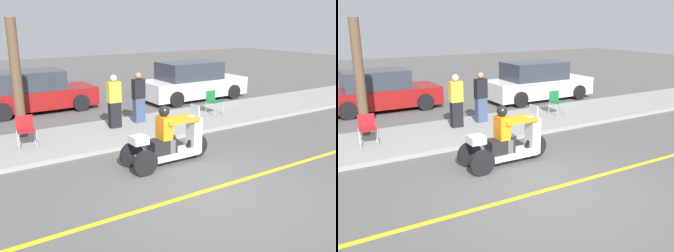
% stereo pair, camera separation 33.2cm
% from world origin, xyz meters
% --- Properties ---
extents(ground_plane, '(60.00, 60.00, 0.00)m').
position_xyz_m(ground_plane, '(0.00, 0.00, 0.00)').
color(ground_plane, '#565451').
extents(lane_stripe, '(24.00, 0.12, 0.01)m').
position_xyz_m(lane_stripe, '(0.01, 0.00, 0.00)').
color(lane_stripe, gold).
rests_on(lane_stripe, ground).
extents(sidewalk_strip, '(28.00, 2.80, 0.12)m').
position_xyz_m(sidewalk_strip, '(0.00, 4.60, 0.06)').
color(sidewalk_strip, gray).
rests_on(sidewalk_strip, ground).
extents(motorcycle_trike, '(2.28, 0.77, 1.47)m').
position_xyz_m(motorcycle_trike, '(0.02, 1.69, 0.53)').
color(motorcycle_trike, black).
rests_on(motorcycle_trike, ground).
extents(spectator_near_curb, '(0.40, 0.24, 1.67)m').
position_xyz_m(spectator_near_curb, '(0.13, 4.96, 0.93)').
color(spectator_near_curb, black).
rests_on(spectator_near_curb, sidewalk_strip).
extents(spectator_with_child, '(0.40, 0.26, 1.65)m').
position_xyz_m(spectator_with_child, '(1.08, 5.13, 0.92)').
color(spectator_with_child, '#38476B').
rests_on(spectator_with_child, sidewalk_strip).
extents(folding_chair_curbside, '(0.49, 0.49, 0.82)m').
position_xyz_m(folding_chair_curbside, '(3.90, 4.75, 0.62)').
color(folding_chair_curbside, '#A5A8AD').
rests_on(folding_chair_curbside, sidewalk_strip).
extents(folding_chair_set_back, '(0.51, 0.51, 0.82)m').
position_xyz_m(folding_chair_set_back, '(-2.63, 4.60, 0.62)').
color(folding_chair_set_back, '#A5A8AD').
rests_on(folding_chair_set_back, sidewalk_strip).
extents(parked_car_lot_center, '(4.69, 2.07, 1.66)m').
position_xyz_m(parked_car_lot_center, '(5.09, 7.64, 0.77)').
color(parked_car_lot_center, silver).
rests_on(parked_car_lot_center, ground).
extents(parked_car_lot_far, '(4.33, 2.01, 1.56)m').
position_xyz_m(parked_car_lot_far, '(-1.29, 9.05, 0.73)').
color(parked_car_lot_far, maroon).
rests_on(parked_car_lot_far, ground).
extents(tree_trunk, '(0.28, 0.28, 3.34)m').
position_xyz_m(tree_trunk, '(-2.53, 5.59, 1.79)').
color(tree_trunk, brown).
rests_on(tree_trunk, sidewalk_strip).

